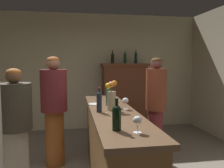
# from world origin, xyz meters

# --- Properties ---
(wall_back) EXTENTS (5.65, 0.12, 2.73)m
(wall_back) POSITION_xyz_m (0.00, 3.05, 1.36)
(wall_back) COLOR #C3BA97
(wall_back) RESTS_ON ground
(bar_counter) EXTENTS (0.55, 2.64, 0.99)m
(bar_counter) POSITION_xyz_m (0.26, 0.30, 0.50)
(bar_counter) COLOR brown
(bar_counter) RESTS_ON ground
(display_cabinet) EXTENTS (1.08, 0.48, 1.57)m
(display_cabinet) POSITION_xyz_m (0.94, 2.72, 0.82)
(display_cabinet) COLOR brown
(display_cabinet) RESTS_ON ground
(wine_bottle_chardonnay) EXTENTS (0.08, 0.08, 0.28)m
(wine_bottle_chardonnay) POSITION_xyz_m (0.15, -0.59, 1.11)
(wine_bottle_chardonnay) COLOR black
(wine_bottle_chardonnay) RESTS_ON bar_counter
(wine_bottle_riesling) EXTENTS (0.06, 0.06, 0.30)m
(wine_bottle_riesling) POSITION_xyz_m (0.08, 0.18, 1.12)
(wine_bottle_riesling) COLOR #1D2737
(wine_bottle_riesling) RESTS_ON bar_counter
(wine_bottle_merlot) EXTENTS (0.06, 0.06, 0.30)m
(wine_bottle_merlot) POSITION_xyz_m (0.25, 0.61, 1.12)
(wine_bottle_merlot) COLOR #295033
(wine_bottle_merlot) RESTS_ON bar_counter
(wine_glass_front) EXTENTS (0.08, 0.08, 0.13)m
(wine_glass_front) POSITION_xyz_m (0.33, 0.40, 1.08)
(wine_glass_front) COLOR white
(wine_glass_front) RESTS_ON bar_counter
(wine_glass_mid) EXTENTS (0.07, 0.07, 0.14)m
(wine_glass_mid) POSITION_xyz_m (0.30, -0.69, 1.09)
(wine_glass_mid) COLOR white
(wine_glass_mid) RESTS_ON bar_counter
(wine_glass_rear) EXTENTS (0.08, 0.08, 0.15)m
(wine_glass_rear) POSITION_xyz_m (0.42, 0.29, 1.09)
(wine_glass_rear) COLOR white
(wine_glass_rear) RESTS_ON bar_counter
(flower_arrangement) EXTENTS (0.14, 0.12, 0.37)m
(flower_arrangement) POSITION_xyz_m (0.24, 0.27, 1.16)
(flower_arrangement) COLOR tan
(flower_arrangement) RESTS_ON bar_counter
(cheese_plate) EXTENTS (0.19, 0.19, 0.01)m
(cheese_plate) POSITION_xyz_m (0.07, 0.69, 0.99)
(cheese_plate) COLOR white
(cheese_plate) RESTS_ON bar_counter
(display_bottle_left) EXTENTS (0.07, 0.07, 0.30)m
(display_bottle_left) POSITION_xyz_m (0.66, 2.72, 1.70)
(display_bottle_left) COLOR black
(display_bottle_left) RESTS_ON display_cabinet
(display_bottle_midleft) EXTENTS (0.07, 0.07, 0.30)m
(display_bottle_midleft) POSITION_xyz_m (0.95, 2.72, 1.70)
(display_bottle_midleft) COLOR #133918
(display_bottle_midleft) RESTS_ON display_cabinet
(display_bottle_center) EXTENTS (0.07, 0.07, 0.32)m
(display_bottle_center) POSITION_xyz_m (1.21, 2.72, 1.71)
(display_bottle_center) COLOR #123024
(display_bottle_center) RESTS_ON display_cabinet
(patron_in_navy) EXTENTS (0.40, 0.40, 1.51)m
(patron_in_navy) POSITION_xyz_m (-0.92, 0.36, 0.81)
(patron_in_navy) COLOR #A09B8A
(patron_in_navy) RESTS_ON ground
(patron_in_grey) EXTENTS (0.40, 0.40, 1.67)m
(patron_in_grey) POSITION_xyz_m (-0.52, 1.04, 0.91)
(patron_in_grey) COLOR brown
(patron_in_grey) RESTS_ON ground
(bartender) EXTENTS (0.32, 0.32, 1.65)m
(bartender) POSITION_xyz_m (1.06, 0.95, 0.91)
(bartender) COLOR maroon
(bartender) RESTS_ON ground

